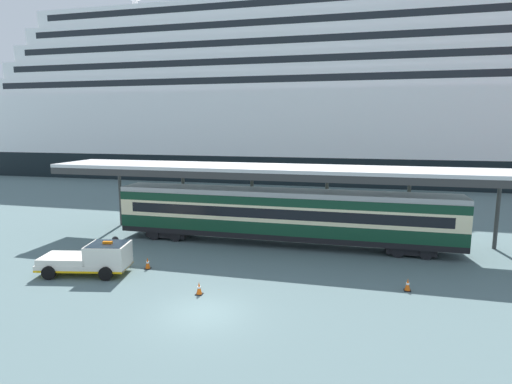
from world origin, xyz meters
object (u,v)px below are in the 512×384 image
service_truck (93,258)px  traffic_cone_mid (199,288)px  quay_bollard (115,243)px  train_carriage (282,214)px  traffic_cone_near (408,285)px  traffic_cone_far (148,263)px  cruise_ship (319,102)px

service_truck → traffic_cone_mid: 7.40m
quay_bollard → train_carriage: bearing=19.8°
service_truck → quay_bollard: size_ratio=5.73×
service_truck → traffic_cone_near: size_ratio=7.95×
traffic_cone_far → quay_bollard: size_ratio=0.75×
quay_bollard → traffic_cone_near: bearing=-8.3°
cruise_ship → service_truck: 53.57m
train_carriage → service_truck: 13.22m
service_truck → traffic_cone_mid: size_ratio=8.05×
train_carriage → traffic_cone_far: 10.30m
cruise_ship → traffic_cone_near: (9.72, -49.81, -12.39)m
train_carriage → traffic_cone_near: (8.09, -6.92, -1.97)m
traffic_cone_far → traffic_cone_near: bearing=0.9°
cruise_ship → traffic_cone_near: cruise_ship is taller
train_carriage → service_truck: bearing=-138.4°
cruise_ship → traffic_cone_near: size_ratio=174.15×
cruise_ship → quay_bollard: bearing=-101.7°
traffic_cone_near → traffic_cone_mid: (-10.68, -3.15, -0.00)m
cruise_ship → train_carriage: cruise_ship is taller
train_carriage → traffic_cone_mid: bearing=-104.4°
traffic_cone_far → quay_bollard: quay_bollard is taller
cruise_ship → traffic_cone_mid: 54.40m
cruise_ship → quay_bollard: size_ratio=125.51×
traffic_cone_near → traffic_cone_mid: traffic_cone_near is taller
service_truck → quay_bollard: bearing=108.0°
traffic_cone_far → quay_bollard: bearing=143.8°
service_truck → quay_bollard: 4.91m
traffic_cone_far → quay_bollard: (-4.20, 3.08, 0.16)m
traffic_cone_mid → quay_bollard: size_ratio=0.71×
train_carriage → traffic_cone_far: size_ratio=34.48×
traffic_cone_near → quay_bollard: bearing=171.7°
traffic_cone_near → quay_bollard: quay_bollard is taller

